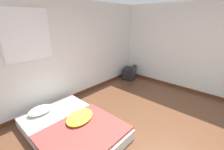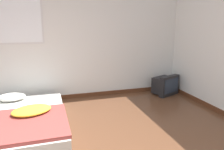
# 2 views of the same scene
# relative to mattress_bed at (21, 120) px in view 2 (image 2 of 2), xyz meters

# --- Properties ---
(wall_back) EXTENTS (8.08, 0.08, 2.60)m
(wall_back) POSITION_rel_mattress_bed_xyz_m (0.68, 1.27, 1.16)
(wall_back) COLOR silver
(wall_back) RESTS_ON ground_plane
(mattress_bed) EXTENTS (1.41, 2.05, 0.35)m
(mattress_bed) POSITION_rel_mattress_bed_xyz_m (0.00, 0.00, 0.00)
(mattress_bed) COLOR silver
(mattress_bed) RESTS_ON ground_plane
(crt_tv) EXTENTS (0.65, 0.57, 0.47)m
(crt_tv) POSITION_rel_mattress_bed_xyz_m (3.13, 0.87, 0.09)
(crt_tv) COLOR black
(crt_tv) RESTS_ON ground_plane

